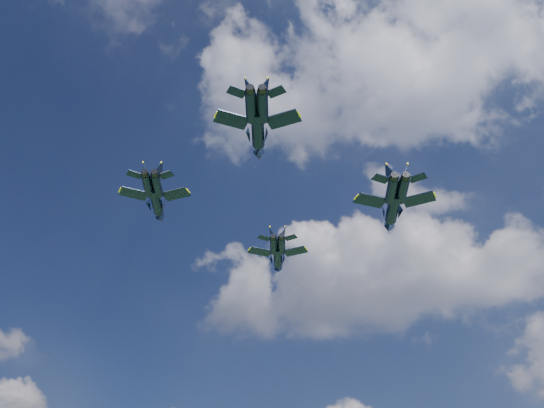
% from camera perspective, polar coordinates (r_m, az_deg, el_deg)
% --- Properties ---
extents(jet_lead, '(10.07, 13.82, 3.26)m').
position_cam_1_polar(jet_lead, '(108.36, 0.56, -5.05)').
color(jet_lead, black).
extents(jet_left, '(10.14, 14.07, 3.33)m').
position_cam_1_polar(jet_left, '(94.27, -10.79, 0.18)').
color(jet_left, black).
extents(jet_right, '(11.54, 15.75, 3.71)m').
position_cam_1_polar(jet_right, '(92.00, 11.28, -0.48)').
color(jet_right, black).
extents(jet_slot, '(10.52, 14.48, 3.42)m').
position_cam_1_polar(jet_slot, '(78.28, -1.33, 6.84)').
color(jet_slot, black).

